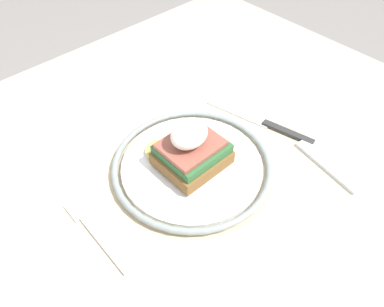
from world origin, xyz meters
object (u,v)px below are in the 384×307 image
at_px(fork, 93,231).
at_px(knife, 267,124).
at_px(plate, 192,165).
at_px(sandwich, 191,149).
at_px(napkin, 355,149).

distance_m(fork, knife, 0.34).
xyz_separation_m(plate, sandwich, (-0.00, 0.00, 0.04)).
xyz_separation_m(sandwich, fork, (-0.17, 0.01, -0.04)).
xyz_separation_m(plate, fork, (-0.18, 0.01, -0.01)).
bearing_deg(fork, plate, -2.81).
relative_size(fork, napkin, 0.97).
height_order(sandwich, knife, sandwich).
distance_m(sandwich, knife, 0.17).
height_order(fork, knife, knife).
xyz_separation_m(sandwich, knife, (0.17, -0.02, -0.04)).
bearing_deg(plate, fork, 177.19).
relative_size(plate, knife, 1.22).
relative_size(plate, sandwich, 2.08).
bearing_deg(sandwich, knife, -5.98).
bearing_deg(napkin, plate, 145.62).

